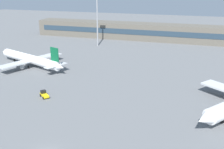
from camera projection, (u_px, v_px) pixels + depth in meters
name	position (u px, v px, depth m)	size (l,w,h in m)	color
ground_plane	(111.00, 83.00, 87.02)	(400.00, 400.00, 0.00)	slate
terminal_building	(151.00, 32.00, 151.01)	(135.09, 12.13, 9.00)	#5B564C
airplane_mid	(30.00, 59.00, 104.01)	(36.56, 26.19, 9.41)	white
baggage_tug_yellow	(44.00, 94.00, 76.46)	(3.72, 3.46, 1.75)	yellow
floodlight_tower_west	(97.00, 15.00, 133.59)	(3.20, 0.80, 26.89)	gray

